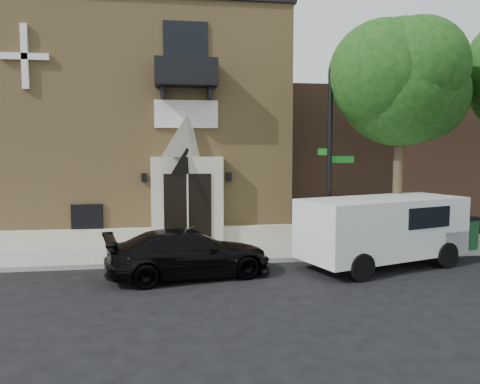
% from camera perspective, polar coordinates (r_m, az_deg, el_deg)
% --- Properties ---
extents(ground, '(120.00, 120.00, 0.00)m').
position_cam_1_polar(ground, '(14.88, -2.11, -8.85)').
color(ground, black).
rests_on(ground, ground).
extents(sidewalk, '(42.00, 3.00, 0.15)m').
position_cam_1_polar(sidewalk, '(16.44, 0.81, -7.22)').
color(sidewalk, gray).
rests_on(sidewalk, ground).
extents(church, '(12.20, 11.01, 9.30)m').
position_cam_1_polar(church, '(22.38, -12.09, 7.69)').
color(church, '#A7854E').
rests_on(church, ground).
extents(neighbour_building, '(18.00, 8.00, 6.40)m').
position_cam_1_polar(neighbour_building, '(27.01, 21.87, 3.93)').
color(neighbour_building, brown).
rests_on(neighbour_building, ground).
extents(street_tree_left, '(4.97, 4.38, 7.77)m').
position_cam_1_polar(street_tree_left, '(16.69, 19.25, 12.67)').
color(street_tree_left, '#38281C').
rests_on(street_tree_left, sidewalk).
extents(black_sedan, '(4.95, 2.75, 1.36)m').
position_cam_1_polar(black_sedan, '(13.42, -6.22, -7.45)').
color(black_sedan, black).
rests_on(black_sedan, ground).
extents(cargo_van, '(5.60, 3.61, 2.13)m').
position_cam_1_polar(cargo_van, '(15.18, 17.48, -4.21)').
color(cargo_van, silver).
rests_on(cargo_van, ground).
extents(street_sign, '(1.00, 0.96, 6.07)m').
position_cam_1_polar(street_sign, '(15.69, 10.87, 3.61)').
color(street_sign, black).
rests_on(street_sign, sidewalk).
extents(fire_hydrant, '(0.42, 0.34, 0.74)m').
position_cam_1_polar(fire_hydrant, '(17.19, 21.71, -5.55)').
color(fire_hydrant, '#9C0C0C').
rests_on(fire_hydrant, sidewalk).
extents(dumpster, '(1.95, 1.46, 1.13)m').
position_cam_1_polar(dumpster, '(17.86, 24.23, -4.57)').
color(dumpster, '#103C19').
rests_on(dumpster, sidewalk).
extents(planter, '(0.89, 0.84, 0.79)m').
position_cam_1_polar(planter, '(16.77, -6.80, -5.37)').
color(planter, '#566D31').
rests_on(planter, sidewalk).
extents(pedestrian_near, '(0.66, 0.46, 1.72)m').
position_cam_1_polar(pedestrian_near, '(19.06, 22.41, -3.04)').
color(pedestrian_near, black).
rests_on(pedestrian_near, sidewalk).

